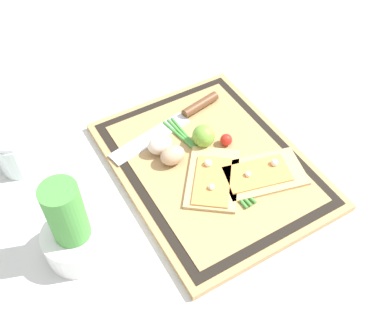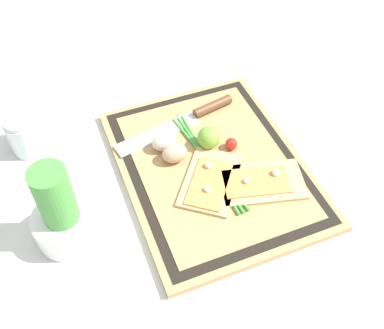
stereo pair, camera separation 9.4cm
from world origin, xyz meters
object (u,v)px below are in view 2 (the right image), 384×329
pizza_slice_far (210,181)px  cherry_tomato_red (231,144)px  egg_pink (164,141)px  egg_brown (175,153)px  lime (209,137)px  pizza_slice_near (261,182)px  sauce_jar (27,135)px  herb_pot (62,216)px  knife (195,115)px

pizza_slice_far → cherry_tomato_red: 0.11m
egg_pink → egg_brown: bearing=-167.9°
pizza_slice_far → lime: size_ratio=3.85×
pizza_slice_near → sauce_jar: (0.30, 0.43, 0.02)m
herb_pot → egg_brown: bearing=-70.1°
knife → egg_brown: 0.14m
lime → herb_pot: bearing=107.1°
pizza_slice_far → lime: bearing=-20.9°
pizza_slice_far → sauce_jar: sauce_jar is taller
knife → egg_brown: (-0.11, 0.09, 0.01)m
knife → egg_pink: 0.12m
knife → herb_pot: size_ratio=1.61×
pizza_slice_far → sauce_jar: 0.42m
herb_pot → sauce_jar: bearing=7.0°
lime → egg_brown: bearing=98.1°
pizza_slice_near → herb_pot: (0.04, 0.39, 0.04)m
egg_pink → herb_pot: (-0.13, 0.24, 0.03)m
knife → cherry_tomato_red: size_ratio=11.30×
sauce_jar → knife: bearing=-100.0°
knife → cherry_tomato_red: bearing=-162.4°
egg_brown → egg_pink: size_ratio=1.00×
egg_pink → lime: 0.10m
pizza_slice_near → egg_pink: (0.17, 0.15, 0.02)m
herb_pot → sauce_jar: herb_pot is taller
pizza_slice_near → knife: size_ratio=0.63×
egg_pink → cherry_tomato_red: egg_pink is taller
pizza_slice_near → pizza_slice_far: same height
pizza_slice_far → egg_pink: bearing=23.7°
knife → egg_brown: size_ratio=5.52×
pizza_slice_near → pizza_slice_far: 0.10m
cherry_tomato_red → herb_pot: 0.39m
cherry_tomato_red → knife: bearing=17.6°
lime → knife: bearing=-3.0°
egg_brown → sauce_jar: (0.17, 0.28, 0.00)m
knife → sauce_jar: sauce_jar is taller
cherry_tomato_red → pizza_slice_far: bearing=131.7°
knife → herb_pot: herb_pot is taller
pizza_slice_far → sauce_jar: bearing=52.1°
sauce_jar → lime: bearing=-113.5°
lime → herb_pot: (-0.10, 0.33, 0.02)m
egg_brown → cherry_tomato_red: bearing=-96.4°
pizza_slice_far → knife: size_ratio=0.64×
pizza_slice_near → cherry_tomato_red: bearing=7.7°
egg_brown → lime: lime is taller
pizza_slice_near → cherry_tomato_red: (0.11, 0.02, 0.01)m
egg_pink → sauce_jar: (0.13, 0.27, 0.00)m
lime → cherry_tomato_red: lime is taller
egg_pink → lime: size_ratio=1.09×
pizza_slice_far → pizza_slice_near: bearing=-113.5°
herb_pot → lime: bearing=-72.9°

